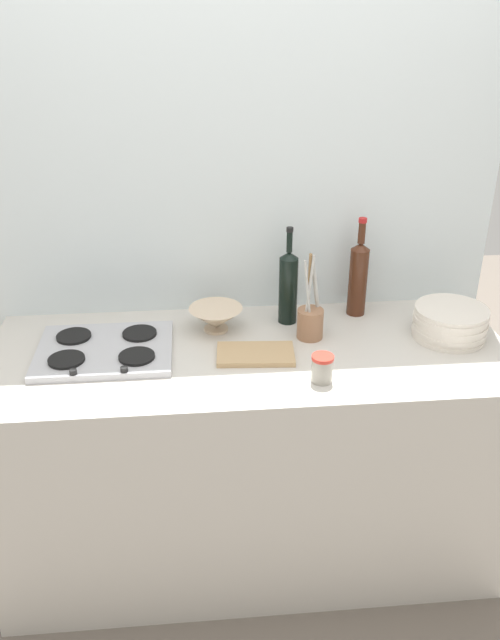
% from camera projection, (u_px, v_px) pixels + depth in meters
% --- Properties ---
extents(ground_plane, '(6.00, 6.00, 0.00)m').
position_uv_depth(ground_plane, '(250.00, 543.00, 2.65)').
color(ground_plane, '#6B6056').
rests_on(ground_plane, ground).
extents(counter_block, '(1.80, 0.70, 0.90)m').
position_uv_depth(counter_block, '(250.00, 455.00, 2.45)').
color(counter_block, beige).
rests_on(counter_block, ground).
extents(backsplash_panel, '(1.90, 0.06, 2.29)m').
position_uv_depth(backsplash_panel, '(241.00, 245.00, 2.46)').
color(backsplash_panel, silver).
rests_on(backsplash_panel, ground).
extents(stovetop_hob, '(0.46, 0.36, 0.04)m').
position_uv_depth(stovetop_hob, '(105.00, 350.00, 2.22)').
color(stovetop_hob, '#B2B2B7').
rests_on(stovetop_hob, counter_block).
extents(plate_stack, '(0.26, 0.26, 0.11)m').
position_uv_depth(plate_stack, '(450.00, 323.00, 2.31)').
color(plate_stack, silver).
rests_on(plate_stack, counter_block).
extents(wine_bottle_leftmost, '(0.07, 0.07, 0.38)m').
position_uv_depth(wine_bottle_leftmost, '(358.00, 277.00, 2.43)').
color(wine_bottle_leftmost, '#472314').
rests_on(wine_bottle_leftmost, counter_block).
extents(wine_bottle_mid_left, '(0.07, 0.07, 0.37)m').
position_uv_depth(wine_bottle_mid_left, '(288.00, 286.00, 2.38)').
color(wine_bottle_mid_left, black).
rests_on(wine_bottle_mid_left, counter_block).
extents(mixing_bowl, '(0.19, 0.19, 0.09)m').
position_uv_depth(mixing_bowl, '(216.00, 318.00, 2.36)').
color(mixing_bowl, beige).
rests_on(mixing_bowl, counter_block).
extents(utensil_crock, '(0.09, 0.09, 0.32)m').
position_uv_depth(utensil_crock, '(310.00, 320.00, 2.30)').
color(utensil_crock, '#996B4C').
rests_on(utensil_crock, counter_block).
extents(condiment_jar_front, '(0.07, 0.07, 0.09)m').
position_uv_depth(condiment_jar_front, '(322.00, 368.00, 2.05)').
color(condiment_jar_front, '#9E998C').
rests_on(condiment_jar_front, counter_block).
extents(cutting_board, '(0.27, 0.17, 0.02)m').
position_uv_depth(cutting_board, '(256.00, 354.00, 2.20)').
color(cutting_board, tan).
rests_on(cutting_board, counter_block).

